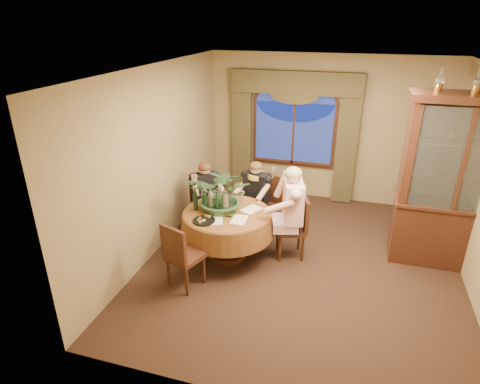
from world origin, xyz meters
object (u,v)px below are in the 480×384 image
(wine_bottle_3, at_px, (211,195))
(wine_bottle_4, at_px, (195,200))
(oil_lamp_center, at_px, (478,80))
(person_pink, at_px, (293,213))
(chair_front_left, at_px, (185,255))
(person_scarf, at_px, (256,197))
(china_cabinet, at_px, (454,184))
(person_back, at_px, (205,197))
(chair_back, at_px, (206,203))
(wine_bottle_2, at_px, (217,202))
(olive_bowl, at_px, (231,214))
(wine_bottle_5, at_px, (211,199))
(dining_table, at_px, (227,234))
(wine_bottle_0, at_px, (204,201))
(stoneware_vase, at_px, (225,201))
(wine_bottle_1, at_px, (204,196))
(oil_lamp_left, at_px, (440,78))
(chair_right, at_px, (291,228))
(chair_back_right, at_px, (265,205))
(centerpiece_plant, at_px, (222,172))

(wine_bottle_3, xyz_separation_m, wine_bottle_4, (-0.16, -0.23, 0.00))
(oil_lamp_center, xyz_separation_m, person_pink, (-2.15, -0.51, -1.94))
(wine_bottle_4, bearing_deg, chair_front_left, -78.57)
(person_pink, height_order, person_scarf, person_pink)
(china_cabinet, distance_m, wine_bottle_4, 3.67)
(chair_front_left, distance_m, person_back, 1.57)
(person_pink, bearing_deg, oil_lamp_center, -92.51)
(chair_back, bearing_deg, oil_lamp_center, 140.01)
(wine_bottle_2, bearing_deg, olive_bowl, -14.70)
(wine_bottle_2, height_order, wine_bottle_5, same)
(wine_bottle_2, bearing_deg, wine_bottle_5, 153.62)
(dining_table, bearing_deg, wine_bottle_0, -171.56)
(chair_back, relative_size, wine_bottle_5, 2.91)
(olive_bowl, distance_m, wine_bottle_2, 0.28)
(stoneware_vase, relative_size, wine_bottle_4, 0.76)
(chair_back, xyz_separation_m, wine_bottle_5, (0.36, -0.70, 0.44))
(wine_bottle_1, bearing_deg, oil_lamp_center, 10.60)
(china_cabinet, height_order, wine_bottle_5, china_cabinet)
(person_scarf, relative_size, wine_bottle_5, 3.82)
(oil_lamp_left, height_order, person_pink, oil_lamp_left)
(person_scarf, bearing_deg, person_pink, 151.93)
(chair_back, bearing_deg, china_cabinet, 140.01)
(person_scarf, bearing_deg, wine_bottle_3, 67.30)
(chair_right, distance_m, person_scarf, 0.94)
(stoneware_vase, xyz_separation_m, olive_bowl, (0.16, -0.18, -0.10))
(person_scarf, distance_m, wine_bottle_5, 1.03)
(chair_back_right, xyz_separation_m, wine_bottle_3, (-0.68, -0.76, 0.44))
(centerpiece_plant, relative_size, wine_bottle_2, 3.08)
(person_scarf, distance_m, olive_bowl, 1.00)
(oil_lamp_left, height_order, chair_right, oil_lamp_left)
(chair_right, distance_m, wine_bottle_0, 1.36)
(oil_lamp_center, distance_m, wine_bottle_2, 3.76)
(china_cabinet, height_order, oil_lamp_center, oil_lamp_center)
(oil_lamp_center, height_order, wine_bottle_5, oil_lamp_center)
(stoneware_vase, distance_m, wine_bottle_2, 0.15)
(chair_right, distance_m, wine_bottle_5, 1.28)
(chair_right, relative_size, wine_bottle_3, 2.91)
(wine_bottle_5, bearing_deg, chair_back_right, 54.90)
(oil_lamp_left, bearing_deg, china_cabinet, 0.00)
(chair_back_right, height_order, person_back, person_back)
(wine_bottle_1, distance_m, wine_bottle_5, 0.16)
(oil_lamp_left, relative_size, wine_bottle_5, 1.03)
(wine_bottle_1, bearing_deg, person_back, 109.80)
(dining_table, height_order, wine_bottle_2, wine_bottle_2)
(olive_bowl, height_order, wine_bottle_3, wine_bottle_3)
(wine_bottle_1, bearing_deg, centerpiece_plant, -5.70)
(person_back, distance_m, wine_bottle_0, 0.84)
(stoneware_vase, bearing_deg, wine_bottle_4, -159.69)
(wine_bottle_5, bearing_deg, wine_bottle_4, -156.97)
(person_pink, distance_m, person_scarf, 0.96)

